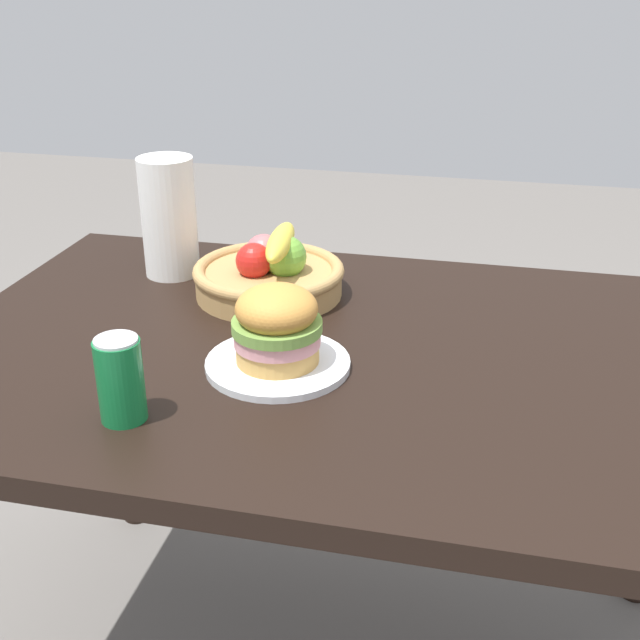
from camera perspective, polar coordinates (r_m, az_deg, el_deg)
dining_table at (r=1.39m, az=1.72°, el=-5.70°), size 1.40×0.90×0.75m
plate at (r=1.28m, az=-3.01°, el=-3.12°), size 0.23×0.23×0.01m
sandwich at (r=1.25m, az=-3.08°, el=-0.35°), size 0.14×0.14×0.13m
soda_can at (r=1.15m, az=-14.00°, el=-4.13°), size 0.07×0.07×0.13m
fruit_basket at (r=1.54m, az=-3.60°, el=3.36°), size 0.29×0.29×0.14m
paper_towel_roll at (r=1.64m, az=-10.68°, el=7.19°), size 0.11×0.11×0.24m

